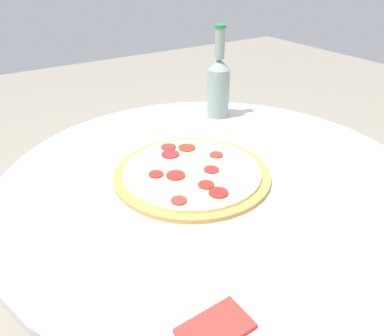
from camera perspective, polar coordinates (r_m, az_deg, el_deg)
name	(u,v)px	position (r m, az deg, el deg)	size (l,w,h in m)	color
table	(211,240)	(0.99, 2.93, -10.95)	(0.99, 0.99, 0.74)	silver
pizza	(192,172)	(0.87, -0.02, -0.69)	(0.36, 0.36, 0.02)	#C68E47
beer_bottle	(218,84)	(1.17, 4.05, 12.61)	(0.07, 0.07, 0.27)	gray
napkin	(215,329)	(0.56, 3.58, -23.24)	(0.10, 0.06, 0.01)	red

